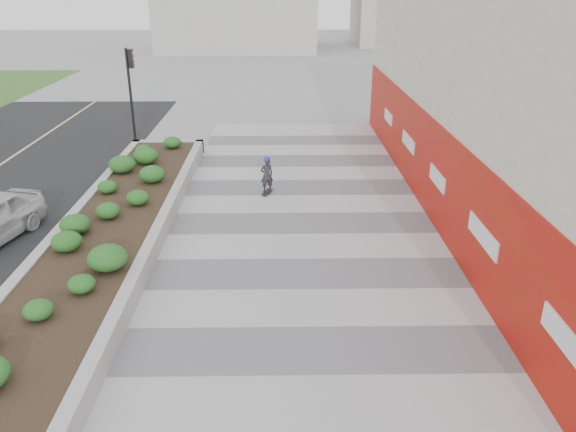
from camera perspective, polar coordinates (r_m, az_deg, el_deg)
name	(u,v)px	position (r m, az deg, el deg)	size (l,w,h in m)	color
ground	(322,413)	(10.28, 3.49, -19.37)	(160.00, 160.00, 0.00)	gray
walkway	(312,317)	(12.65, 2.50, -10.19)	(8.00, 36.00, 0.01)	#A8A8AD
building	(540,87)	(18.49, 24.24, 11.83)	(6.04, 24.08, 8.00)	beige
planter	(111,228)	(16.66, -17.52, -1.14)	(3.00, 18.00, 0.90)	#9E9EA0
traffic_signal_near	(131,82)	(26.24, -15.67, 12.99)	(0.33, 0.28, 4.20)	black
manhole_cover	(335,317)	(12.69, 4.79, -10.15)	(0.44, 0.44, 0.01)	#595654
skateboarder	(267,175)	(19.39, -2.16, 4.21)	(0.52, 0.75, 1.37)	beige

